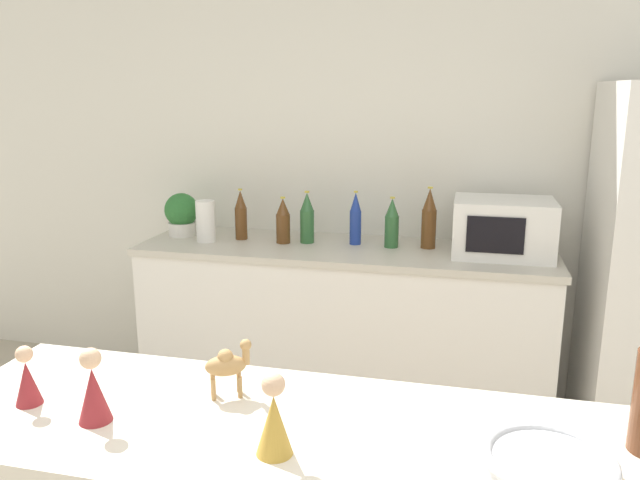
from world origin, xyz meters
name	(u,v)px	position (x,y,z in m)	size (l,w,h in m)	color
wall_back	(428,167)	(0.00, 2.73, 1.27)	(8.00, 0.06, 2.55)	silver
back_counter	(343,325)	(-0.40, 2.40, 0.44)	(2.16, 0.63, 0.88)	white
potted_plant	(182,214)	(-1.34, 2.45, 1.01)	(0.19, 0.19, 0.24)	silver
paper_towel_roll	(206,221)	(-1.15, 2.35, 0.99)	(0.10, 0.10, 0.22)	white
microwave	(503,227)	(0.40, 2.42, 1.02)	(0.48, 0.37, 0.28)	white
back_bottle_0	(356,219)	(-0.35, 2.47, 1.02)	(0.06, 0.06, 0.29)	navy
back_bottle_1	(307,218)	(-0.61, 2.45, 1.02)	(0.08, 0.08, 0.28)	#2D6033
back_bottle_2	(392,223)	(-0.16, 2.45, 1.01)	(0.07, 0.07, 0.27)	#2D6033
back_bottle_3	(241,215)	(-0.98, 2.44, 1.02)	(0.07, 0.07, 0.28)	brown
back_bottle_4	(429,219)	(0.03, 2.48, 1.04)	(0.08, 0.08, 0.32)	brown
back_bottle_5	(283,221)	(-0.73, 2.41, 1.00)	(0.08, 0.08, 0.25)	brown
fruit_bowl	(549,465)	(0.38, 0.34, 1.03)	(0.24, 0.24, 0.05)	#B7BABF
camel_figurine	(228,364)	(-0.28, 0.49, 1.09)	(0.11, 0.08, 0.13)	#A87F4C
wise_man_figurine_blue	(93,390)	(-0.51, 0.33, 1.08)	(0.07, 0.07, 0.16)	maroon
wise_man_figurine_crimson	(27,379)	(-0.70, 0.36, 1.07)	(0.06, 0.06, 0.14)	maroon
wise_man_figurine_purple	(274,420)	(-0.11, 0.30, 1.08)	(0.07, 0.07, 0.17)	#B28933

